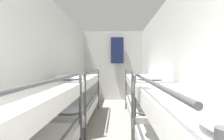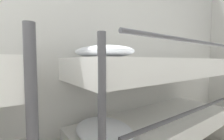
% 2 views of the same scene
% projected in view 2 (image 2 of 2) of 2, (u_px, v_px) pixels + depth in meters
% --- Properties ---
extents(wall_left, '(0.06, 5.72, 2.48)m').
position_uv_depth(wall_left, '(73.00, 32.00, 1.34)').
color(wall_left, silver).
rests_on(wall_left, ground_plane).
extents(bunk_stack_left_far, '(0.68, 1.84, 1.16)m').
position_uv_depth(bunk_stack_left_far, '(156.00, 96.00, 1.51)').
color(bunk_stack_left_far, '#4C4C51').
rests_on(bunk_stack_left_far, ground_plane).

